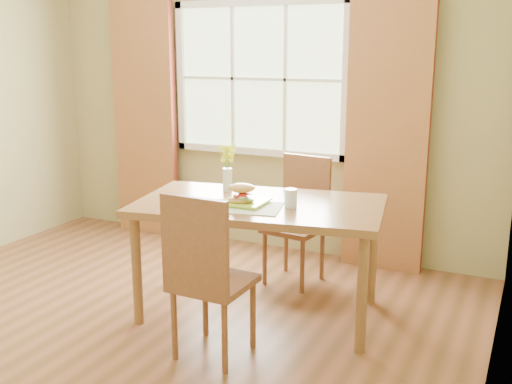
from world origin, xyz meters
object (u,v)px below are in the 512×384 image
object	(u,v)px
croissant_sandwich	(241,194)
chair_near	(205,271)
water_glass	(291,199)
dining_table	(259,214)
flower_vase	(227,162)
chair_far	(300,213)

from	to	relation	value
croissant_sandwich	chair_near	bearing A→B (deg)	-107.48
croissant_sandwich	water_glass	distance (m)	0.31
dining_table	water_glass	xyz separation A→B (m)	(0.23, -0.03, 0.14)
chair_near	flower_vase	world-z (taller)	flower_vase
croissant_sandwich	flower_vase	world-z (taller)	flower_vase
flower_vase	chair_far	bearing A→B (deg)	56.61
water_glass	flower_vase	bearing A→B (deg)	159.14
chair_far	flower_vase	bearing A→B (deg)	-116.22
chair_near	water_glass	distance (m)	0.77
chair_near	flower_vase	size ratio (longest dim) A/B	2.95
croissant_sandwich	chair_far	bearing A→B (deg)	62.37
dining_table	croissant_sandwich	world-z (taller)	croissant_sandwich
chair_near	flower_vase	bearing A→B (deg)	112.19
water_glass	croissant_sandwich	bearing A→B (deg)	-158.73
chair_far	croissant_sandwich	distance (m)	0.92
chair_far	water_glass	size ratio (longest dim) A/B	8.03
croissant_sandwich	flower_vase	xyz separation A→B (m)	(-0.28, 0.33, 0.13)
dining_table	chair_far	world-z (taller)	chair_far
water_glass	chair_far	bearing A→B (deg)	106.90
chair_near	flower_vase	xyz separation A→B (m)	(-0.33, 0.89, 0.44)
chair_near	water_glass	xyz separation A→B (m)	(0.24, 0.67, 0.29)
chair_near	chair_far	size ratio (longest dim) A/B	1.04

